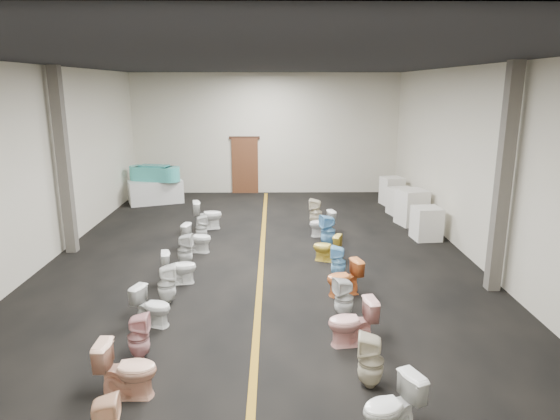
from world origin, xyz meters
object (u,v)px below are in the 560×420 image
at_px(toilet_left_10, 208,215).
at_px(toilet_right_9, 322,223).
at_px(toilet_left_9, 201,228).
at_px(toilet_left_6, 179,267).
at_px(toilet_right_6, 338,262).
at_px(display_table, 156,192).
at_px(bathtub, 155,173).
at_px(toilet_left_5, 167,284).
at_px(toilet_right_4, 344,298).
at_px(appliance_crate_c, 402,202).
at_px(appliance_crate_a, 426,223).
at_px(toilet_left_4, 152,306).
at_px(toilet_right_2, 371,361).
at_px(appliance_crate_d, 392,191).
at_px(toilet_left_3, 139,337).
at_px(toilet_left_7, 185,250).
at_px(toilet_right_5, 344,278).
at_px(toilet_right_10, 316,213).
at_px(toilet_right_8, 328,231).
at_px(toilet_left_8, 197,238).
at_px(toilet_right_1, 392,407).
at_px(toilet_right_3, 352,322).
at_px(appliance_crate_b, 412,207).
at_px(toilet_right_7, 327,248).

height_order(toilet_left_10, toilet_right_9, toilet_left_10).
bearing_deg(toilet_left_9, toilet_left_6, 164.90).
bearing_deg(toilet_right_6, display_table, -130.27).
height_order(bathtub, toilet_left_5, bathtub).
xyz_separation_m(toilet_left_5, toilet_right_4, (3.28, -0.67, -0.00)).
xyz_separation_m(display_table, appliance_crate_c, (8.26, -1.76, 0.03)).
relative_size(toilet_left_5, toilet_left_6, 1.05).
xyz_separation_m(appliance_crate_a, toilet_left_4, (-6.20, -4.89, -0.09)).
relative_size(bathtub, toilet_right_2, 2.32).
distance_m(appliance_crate_d, toilet_right_4, 9.15).
relative_size(toilet_left_3, toilet_left_10, 0.87).
bearing_deg(toilet_left_7, toilet_right_6, -99.44).
bearing_deg(display_table, toilet_left_7, -71.52).
xyz_separation_m(bathtub, toilet_right_5, (5.54, -8.05, -0.71)).
bearing_deg(toilet_right_9, toilet_right_10, 171.36).
relative_size(toilet_left_3, toilet_left_5, 0.96).
relative_size(bathtub, toilet_right_8, 2.17).
height_order(appliance_crate_c, toilet_right_10, appliance_crate_c).
bearing_deg(toilet_left_8, toilet_left_7, -177.52).
bearing_deg(toilet_right_10, appliance_crate_a, 77.67).
bearing_deg(appliance_crate_d, appliance_crate_c, -90.00).
relative_size(appliance_crate_c, toilet_left_7, 1.14).
relative_size(toilet_left_8, toilet_right_1, 0.96).
bearing_deg(toilet_left_4, toilet_right_3, -82.94).
height_order(toilet_left_4, toilet_right_6, toilet_right_6).
bearing_deg(appliance_crate_a, toilet_right_2, -112.36).
distance_m(appliance_crate_d, toilet_right_8, 5.37).
height_order(toilet_left_6, toilet_left_7, toilet_left_7).
bearing_deg(toilet_left_7, toilet_left_10, 0.71).
xyz_separation_m(appliance_crate_b, toilet_right_4, (-2.86, -6.14, -0.15)).
xyz_separation_m(appliance_crate_a, toilet_left_5, (-6.14, -3.98, -0.06)).
bearing_deg(appliance_crate_c, toilet_left_5, -132.86).
xyz_separation_m(toilet_left_3, toilet_left_7, (0.01, 4.02, 0.02)).
relative_size(display_table, toilet_right_7, 2.70).
bearing_deg(appliance_crate_c, toilet_left_9, -156.43).
distance_m(appliance_crate_b, toilet_right_1, 9.63).
bearing_deg(toilet_right_5, toilet_left_7, -134.03).
bearing_deg(toilet_left_4, toilet_right_1, -110.13).
distance_m(toilet_left_4, toilet_left_9, 4.89).
bearing_deg(toilet_left_7, appliance_crate_c, -50.10).
height_order(bathtub, toilet_left_7, bathtub).
distance_m(toilet_right_3, toilet_right_8, 5.02).
distance_m(toilet_right_3, toilet_right_6, 2.90).
height_order(display_table, toilet_right_9, display_table).
height_order(toilet_left_3, toilet_left_4, toilet_left_3).
height_order(appliance_crate_c, toilet_right_1, appliance_crate_c).
bearing_deg(toilet_right_7, toilet_left_7, -63.16).
bearing_deg(toilet_left_10, appliance_crate_b, -97.49).
height_order(bathtub, toilet_left_3, bathtub).
distance_m(toilet_left_3, toilet_left_10, 7.07).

